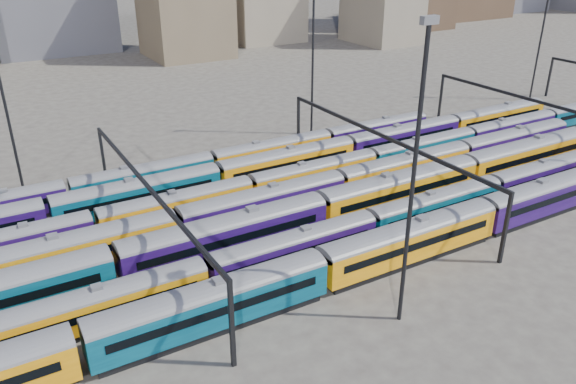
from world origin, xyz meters
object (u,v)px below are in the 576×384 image
rake_2 (399,186)px  rake_0 (485,213)px  mast_2 (414,172)px  rake_1 (294,245)px

rake_2 → rake_0: bearing=-69.6°
rake_2 → mast_2: 24.74m
rake_2 → mast_2: size_ratio=4.44×
rake_0 → rake_2: bearing=110.4°
rake_0 → mast_2: 22.25m
rake_1 → rake_2: size_ratio=1.16×
rake_1 → mast_2: size_ratio=5.16×
rake_1 → rake_2: rake_2 is taller
rake_2 → mast_2: (-14.20, -17.00, 11.02)m
rake_2 → rake_1: bearing=-164.3°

